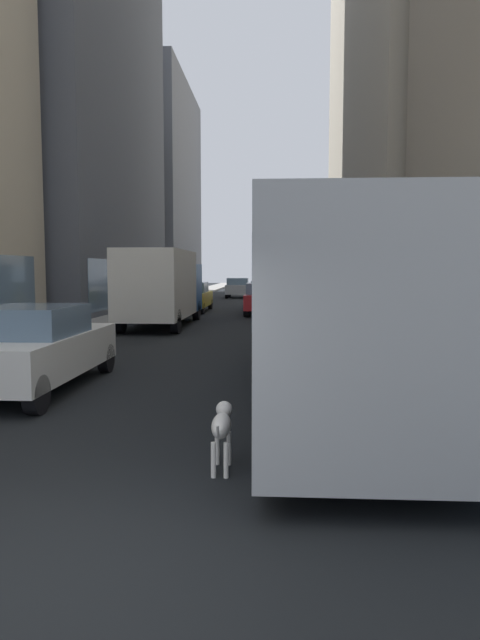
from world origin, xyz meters
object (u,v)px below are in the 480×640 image
at_px(car_red_coupe, 263,298).
at_px(box_truck, 162,285).
at_px(car_blue_hatchback, 265,294).
at_px(transit_bus, 332,297).
at_px(car_silver_sedan, 238,288).
at_px(car_yellow_taxi, 191,297).
at_px(car_white_van, 36,347).
at_px(dalmatian_dog, 222,425).

xyz_separation_m(car_red_coupe, box_truck, (-4.00, -6.45, 0.84)).
xyz_separation_m(car_red_coupe, car_blue_hatchback, (-0.00, 5.28, -0.00)).
height_order(car_red_coupe, car_blue_hatchback, same).
distance_m(transit_bus, car_silver_sedan, 36.17).
height_order(car_blue_hatchback, car_yellow_taxi, same).
height_order(car_blue_hatchback, car_silver_sedan, same).
distance_m(car_white_van, car_silver_sedan, 36.18).
height_order(car_silver_sedan, box_truck, box_truck).
xyz_separation_m(car_yellow_taxi, car_silver_sedan, (1.60, 15.88, -0.00)).
relative_size(car_red_coupe, car_yellow_taxi, 0.98).
xyz_separation_m(car_blue_hatchback, car_yellow_taxi, (-4.00, -3.65, 0.00)).
distance_m(car_white_van, car_yellow_taxi, 20.26).
height_order(car_white_van, car_yellow_taxi, same).
xyz_separation_m(car_silver_sedan, box_truck, (-1.60, -23.96, 0.85)).
relative_size(car_blue_hatchback, box_truck, 0.54).
bearing_deg(car_yellow_taxi, transit_bus, -74.40).
xyz_separation_m(transit_bus, car_silver_sedan, (-4.00, 35.94, -0.96)).
bearing_deg(car_red_coupe, dalmatian_dog, -90.18).
height_order(car_white_van, box_truck, box_truck).
bearing_deg(car_silver_sedan, car_white_van, -92.53).
distance_m(car_red_coupe, car_yellow_taxi, 4.32).
relative_size(car_yellow_taxi, car_silver_sedan, 1.19).
xyz_separation_m(car_white_van, car_yellow_taxi, (0.00, 20.26, 0.00)).
bearing_deg(transit_bus, dalmatian_dog, -111.40).
xyz_separation_m(transit_bus, dalmatian_dog, (-1.67, -4.27, -1.26)).
height_order(car_blue_hatchback, dalmatian_dog, car_blue_hatchback).
xyz_separation_m(car_yellow_taxi, box_truck, (-0.00, -8.08, 0.84)).
height_order(transit_bus, car_blue_hatchback, transit_bus).
bearing_deg(car_yellow_taxi, dalmatian_dog, -80.83).
xyz_separation_m(car_red_coupe, car_yellow_taxi, (-4.00, 1.63, 0.00)).
relative_size(transit_bus, car_blue_hatchback, 2.85).
relative_size(transit_bus, box_truck, 1.54).
bearing_deg(car_blue_hatchback, car_red_coupe, -90.00).
bearing_deg(car_blue_hatchback, box_truck, -108.82).
xyz_separation_m(car_white_van, box_truck, (-0.00, 12.18, 0.84)).
relative_size(transit_bus, car_silver_sedan, 2.95).
bearing_deg(dalmatian_dog, transit_bus, 68.60).
relative_size(transit_bus, car_red_coupe, 2.51).
bearing_deg(transit_bus, car_silver_sedan, 96.35).
xyz_separation_m(car_blue_hatchback, dalmatian_dog, (-0.07, -27.98, -0.31)).
distance_m(car_blue_hatchback, dalmatian_dog, 27.98).
distance_m(car_silver_sedan, box_truck, 24.03).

